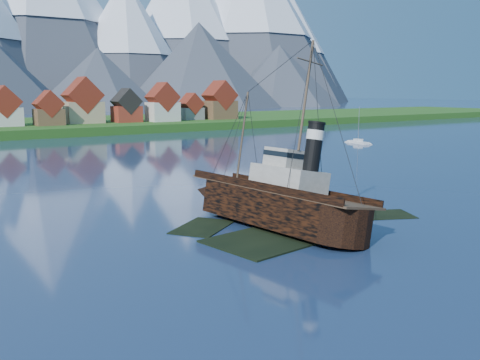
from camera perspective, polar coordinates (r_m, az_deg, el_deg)
ground at (r=61.65m, az=6.12°, el=-5.02°), size 1400.00×1400.00×0.00m
shoal at (r=64.44m, az=6.09°, el=-4.70°), size 31.71×21.24×1.14m
shore_bank at (r=219.39m, az=-23.99°, el=4.75°), size 600.00×80.00×3.20m
seawall at (r=182.23m, az=-21.82°, el=4.06°), size 600.00×2.50×2.00m
tugboat_wreck at (r=62.22m, az=2.83°, el=-2.19°), size 6.53×28.13×22.29m
sailboat_d at (r=159.72m, az=12.48°, el=3.92°), size 3.56×8.42×11.16m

